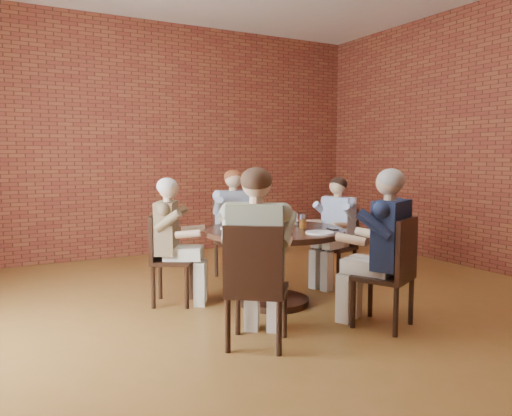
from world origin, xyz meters
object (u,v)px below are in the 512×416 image
dining_table (274,251)px  diner_b (234,225)px  diner_c (172,242)px  diner_e (384,249)px  chair_c (165,255)px  chair_e (393,269)px  chair_a (339,242)px  chair_b (232,236)px  chair_d (255,282)px  diner_a (336,232)px  smartphone (332,229)px  diner_d (257,258)px

dining_table → diner_b: diner_b is taller
diner_c → diner_e: bearing=-108.3°
chair_c → chair_e: size_ratio=0.94×
diner_b → chair_c: 1.23m
diner_b → chair_e: diner_b is taller
chair_c → diner_c: size_ratio=0.71×
chair_a → chair_b: size_ratio=0.96×
chair_d → chair_e: size_ratio=1.01×
chair_a → chair_c: 1.99m
diner_a → smartphone: 0.78m
chair_c → diner_c: diner_c is taller
smartphone → diner_a: bearing=65.0°
dining_table → diner_d: bearing=-127.8°
chair_b → diner_c: bearing=-138.2°
chair_b → diner_d: diner_d is taller
diner_b → chair_c: diner_b is taller
diner_b → chair_e: 2.25m
chair_b → chair_d: chair_d is taller
chair_b → chair_c: bearing=-141.2°
chair_d → diner_e: bearing=-145.6°
diner_c → diner_b: bearing=-27.7°
chair_e → smartphone: 0.82m
dining_table → diner_c: 1.00m
chair_c → diner_d: size_ratio=0.65×
chair_d → diner_e: size_ratio=0.71×
chair_b → smartphone: size_ratio=6.58×
chair_c → diner_d: 1.42m
dining_table → chair_b: (0.13, 1.21, -0.03)m
diner_a → diner_b: size_ratio=0.94×
dining_table → diner_e: (0.48, -1.00, 0.14)m
chair_a → chair_c: chair_c is taller
chair_a → chair_b: bearing=-151.5°
dining_table → diner_b: 1.14m
chair_c → smartphone: bearing=-90.6°
chair_a → chair_e: bearing=-37.6°
diner_b → diner_c: 1.18m
chair_b → diner_e: diner_e is taller
chair_d → smartphone: (1.20, 0.63, 0.24)m
diner_a → chair_c: (-1.91, 0.23, -0.12)m
chair_c → smartphone: 1.66m
chair_d → dining_table: bearing=-90.0°
diner_c → chair_e: size_ratio=1.31×
chair_a → diner_c: 1.93m
chair_d → chair_a: bearing=-106.9°
diner_c → dining_table: bearing=-90.0°
diner_a → diner_c: bearing=-113.1°
chair_c → diner_e: size_ratio=0.66×
diner_b → diner_d: size_ratio=0.95×
chair_e → chair_d: bearing=-32.7°
chair_c → dining_table: bearing=-90.0°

